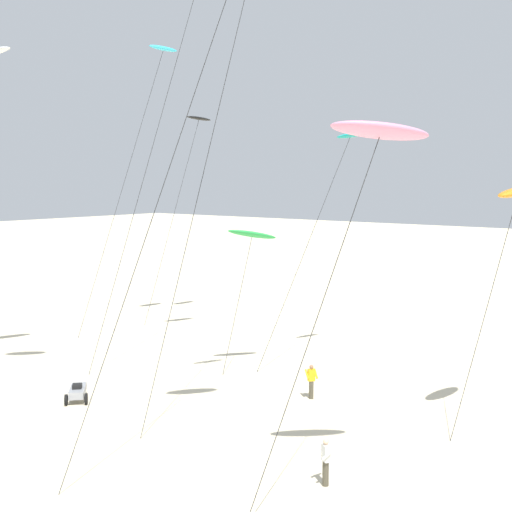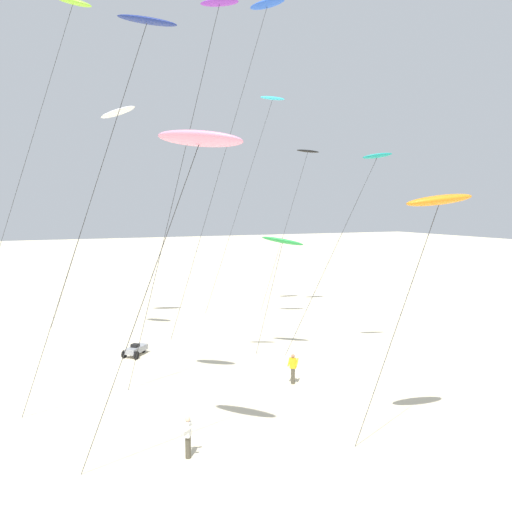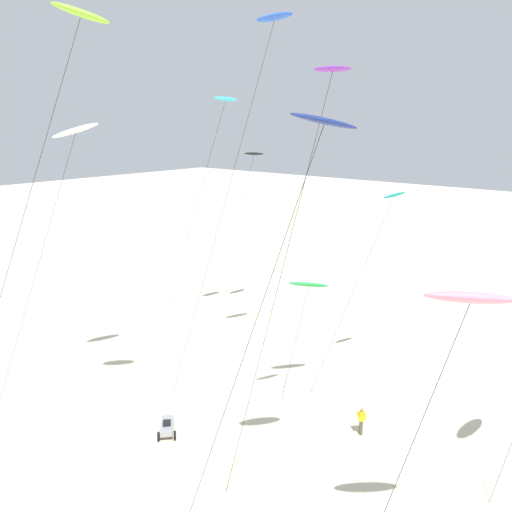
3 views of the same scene
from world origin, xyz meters
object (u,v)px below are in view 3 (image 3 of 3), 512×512
Objects in this scene: kite_cyan at (225,102)px; kite_flyer_middle at (361,420)px; kite_teal at (393,199)px; kite_green at (309,285)px; kite_navy at (322,127)px; kite_black at (253,156)px; kite_white at (75,132)px; kite_pink at (471,299)px; kite_blue at (273,22)px; kite_purple at (328,87)px; kite_lime at (79,19)px; beach_buggy at (167,426)px.

kite_cyan is 25.10m from kite_flyer_middle.
kite_green is (-2.92, -4.98, -5.13)m from kite_teal.
kite_black is at bearing 135.57° from kite_navy.
kite_black is at bearing 167.50° from kite_teal.
kite_white is at bearing 176.02° from kite_navy.
kite_pink is (23.41, -0.62, -4.90)m from kite_white.
kite_blue reaches higher than kite_black.
kite_purple is 1.13× the size of kite_white.
kite_teal reaches higher than kite_flyer_middle.
kite_flyer_middle is at bearing 48.05° from kite_lime.
kite_teal is 0.75× the size of kite_white.
kite_pink is at bearing -36.81° from kite_green.
kite_blue reaches higher than kite_green.
kite_green is at bearing 68.34° from beach_buggy.
kite_black is 5.70m from kite_cyan.
kite_flyer_middle is at bearing -14.22° from kite_blue.
kite_lime reaches higher than kite_flyer_middle.
kite_navy is 1.43× the size of kite_pink.
kite_lime reaches higher than kite_white.
kite_purple is at bearing -94.13° from kite_flyer_middle.
kite_purple is 1.02× the size of kite_cyan.
kite_white reaches higher than beach_buggy.
kite_white is 18.03m from beach_buggy.
kite_purple is 0.88× the size of kite_lime.
kite_green is (-7.04, 9.94, -9.75)m from kite_navy.
kite_white is 10.54× the size of kite_flyer_middle.
kite_green is (10.97, 8.69, -9.33)m from kite_white.
kite_black is 0.76× the size of kite_purple.
kite_white is (0.21, -13.12, -2.08)m from kite_cyan.
kite_pink is at bearing -22.91° from kite_purple.
kite_purple is (16.23, -14.24, 4.26)m from kite_black.
kite_blue reaches higher than beach_buggy.
kite_flyer_middle is (16.07, 6.84, -15.96)m from kite_white.
kite_lime is at bearing -70.24° from kite_black.
kite_lime is at bearing -145.87° from kite_purple.
kite_lime is (-8.94, -6.06, 2.88)m from kite_purple.
kite_cyan reaches higher than beach_buggy.
kite_lime is 0.94× the size of kite_blue.
kite_white reaches higher than kite_black.
kite_green is at bearing -35.52° from kite_black.
beach_buggy is at bearing -161.13° from kite_purple.
kite_blue reaches higher than kite_cyan.
kite_navy reaches higher than kite_green.
kite_white is at bearing 178.18° from beach_buggy.
kite_blue is at bearing 141.59° from kite_purple.
kite_white is 2.20× the size of kite_green.
kite_black is 23.58m from beach_buggy.
beach_buggy is (-15.98, 0.38, -11.52)m from kite_pink.
kite_blue is at bearing 85.58° from kite_lime.
kite_flyer_middle is (2.18, -6.83, -11.76)m from kite_teal.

